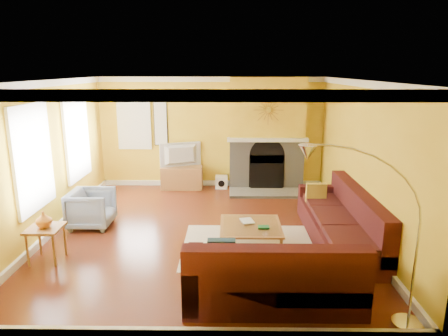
{
  "coord_description": "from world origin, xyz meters",
  "views": [
    {
      "loc": [
        0.44,
        -6.78,
        2.89
      ],
      "look_at": [
        0.34,
        0.4,
        1.1
      ],
      "focal_mm": 32.0,
      "sensor_mm": 36.0,
      "label": 1
    }
  ],
  "objects_px": {
    "side_table": "(47,244)",
    "arc_lamp": "(365,241)",
    "armchair": "(92,209)",
    "sectional_sofa": "(284,227)",
    "media_console": "(182,178)",
    "coffee_table": "(250,236)"
  },
  "relations": [
    {
      "from": "arc_lamp",
      "to": "coffee_table",
      "type": "bearing_deg",
      "value": 118.28
    },
    {
      "from": "side_table",
      "to": "arc_lamp",
      "type": "bearing_deg",
      "value": -20.12
    },
    {
      "from": "armchair",
      "to": "side_table",
      "type": "relative_size",
      "value": 1.41
    },
    {
      "from": "sectional_sofa",
      "to": "side_table",
      "type": "height_order",
      "value": "sectional_sofa"
    },
    {
      "from": "sectional_sofa",
      "to": "side_table",
      "type": "bearing_deg",
      "value": -175.02
    },
    {
      "from": "sectional_sofa",
      "to": "arc_lamp",
      "type": "height_order",
      "value": "arc_lamp"
    },
    {
      "from": "sectional_sofa",
      "to": "coffee_table",
      "type": "xyz_separation_m",
      "value": [
        -0.52,
        0.21,
        -0.25
      ]
    },
    {
      "from": "sectional_sofa",
      "to": "armchair",
      "type": "xyz_separation_m",
      "value": [
        -3.45,
        1.06,
        -0.1
      ]
    },
    {
      "from": "coffee_table",
      "to": "armchair",
      "type": "bearing_deg",
      "value": 163.71
    },
    {
      "from": "sectional_sofa",
      "to": "coffee_table",
      "type": "relative_size",
      "value": 3.71
    },
    {
      "from": "side_table",
      "to": "armchair",
      "type": "bearing_deg",
      "value": 80.36
    },
    {
      "from": "armchair",
      "to": "coffee_table",
      "type": "bearing_deg",
      "value": -106.29
    },
    {
      "from": "media_console",
      "to": "armchair",
      "type": "distance_m",
      "value": 2.85
    },
    {
      "from": "side_table",
      "to": "media_console",
      "type": "bearing_deg",
      "value": 67.03
    },
    {
      "from": "media_console",
      "to": "armchair",
      "type": "height_order",
      "value": "armchair"
    },
    {
      "from": "armchair",
      "to": "arc_lamp",
      "type": "relative_size",
      "value": 0.37
    },
    {
      "from": "armchair",
      "to": "arc_lamp",
      "type": "height_order",
      "value": "arc_lamp"
    },
    {
      "from": "armchair",
      "to": "side_table",
      "type": "xyz_separation_m",
      "value": [
        -0.23,
        -1.38,
        -0.08
      ]
    },
    {
      "from": "side_table",
      "to": "arc_lamp",
      "type": "relative_size",
      "value": 0.26
    },
    {
      "from": "sectional_sofa",
      "to": "media_console",
      "type": "bearing_deg",
      "value": 120.01
    },
    {
      "from": "sectional_sofa",
      "to": "arc_lamp",
      "type": "distance_m",
      "value": 2.08
    },
    {
      "from": "sectional_sofa",
      "to": "side_table",
      "type": "distance_m",
      "value": 3.7
    }
  ]
}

